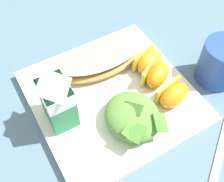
# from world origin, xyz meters

# --- Properties ---
(ground) EXTENTS (3.00, 3.00, 0.00)m
(ground) POSITION_xyz_m (0.00, 0.00, 0.00)
(ground) COLOR slate
(white_plate) EXTENTS (0.28, 0.28, 0.02)m
(white_plate) POSITION_xyz_m (0.00, 0.00, 0.01)
(white_plate) COLOR white
(white_plate) RESTS_ON ground
(cheesy_pizza_bread) EXTENTS (0.09, 0.17, 0.04)m
(cheesy_pizza_bread) POSITION_xyz_m (0.07, -0.01, 0.03)
(cheesy_pizza_bread) COLOR tan
(cheesy_pizza_bread) RESTS_ON white_plate
(green_salad_pile) EXTENTS (0.11, 0.09, 0.04)m
(green_salad_pile) POSITION_xyz_m (-0.07, -0.00, 0.04)
(green_salad_pile) COLOR #5B8E3D
(green_salad_pile) RESTS_ON white_plate
(milk_carton) EXTENTS (0.06, 0.04, 0.11)m
(milk_carton) POSITION_xyz_m (0.00, 0.10, 0.08)
(milk_carton) COLOR #2D8451
(milk_carton) RESTS_ON white_plate
(orange_wedge_front) EXTENTS (0.05, 0.07, 0.04)m
(orange_wedge_front) POSITION_xyz_m (-0.07, -0.09, 0.04)
(orange_wedge_front) COLOR orange
(orange_wedge_front) RESTS_ON white_plate
(orange_wedge_middle) EXTENTS (0.06, 0.07, 0.04)m
(orange_wedge_middle) POSITION_xyz_m (-0.01, -0.09, 0.04)
(orange_wedge_middle) COLOR orange
(orange_wedge_middle) RESTS_ON white_plate
(orange_wedge_rear) EXTENTS (0.05, 0.07, 0.04)m
(orange_wedge_rear) POSITION_xyz_m (0.02, -0.09, 0.04)
(orange_wedge_rear) COLOR orange
(orange_wedge_rear) RESTS_ON white_plate
(metal_fork) EXTENTS (0.12, 0.16, 0.01)m
(metal_fork) POSITION_xyz_m (-0.21, -0.07, 0.00)
(metal_fork) COLOR silver
(metal_fork) RESTS_ON ground
(drinking_blue_cup) EXTENTS (0.08, 0.08, 0.09)m
(drinking_blue_cup) POSITION_xyz_m (-0.06, -0.20, 0.04)
(drinking_blue_cup) COLOR #284CA3
(drinking_blue_cup) RESTS_ON ground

